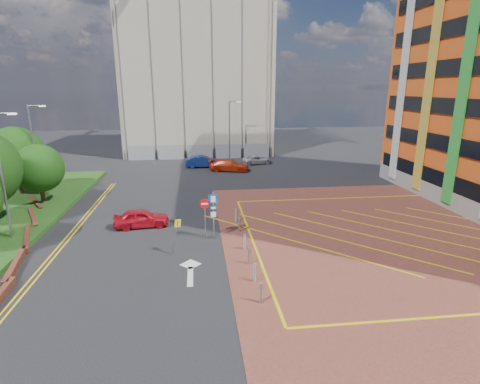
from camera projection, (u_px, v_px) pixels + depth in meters
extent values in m
plane|color=black|center=(207.00, 245.00, 23.77)|extent=(140.00, 140.00, 0.00)
cube|color=brown|center=(414.00, 235.00, 25.34)|extent=(26.00, 26.00, 0.02)
cube|color=brown|center=(15.00, 265.00, 20.61)|extent=(1.25, 4.56, 0.40)
cube|color=brown|center=(27.00, 238.00, 24.33)|extent=(1.86, 4.43, 0.40)
cube|color=brown|center=(33.00, 218.00, 28.02)|extent=(2.29, 4.27, 0.40)
cube|color=brown|center=(35.00, 203.00, 31.69)|extent=(2.69, 4.06, 0.40)
cylinder|color=#3D2B1C|center=(42.00, 192.00, 31.50)|extent=(0.36, 0.36, 1.80)
sphere|color=#0E340B|center=(39.00, 168.00, 30.96)|extent=(4.00, 4.00, 4.00)
cylinder|color=#3D2B1C|center=(20.00, 182.00, 33.98)|extent=(0.36, 0.36, 2.20)
sphere|color=#0E340B|center=(16.00, 155.00, 33.31)|extent=(5.00, 5.00, 5.00)
cylinder|color=#9EA0A8|center=(2.00, 177.00, 23.12)|extent=(0.16, 0.16, 8.00)
cylinder|color=#9EA0A8|center=(1.00, 113.00, 22.14)|extent=(1.20, 0.10, 0.10)
cube|color=silver|center=(12.00, 114.00, 22.22)|extent=(0.50, 0.15, 0.12)
cylinder|color=#9EA0A8|center=(34.00, 151.00, 32.46)|extent=(0.16, 0.16, 8.00)
cylinder|color=#9EA0A8|center=(35.00, 106.00, 31.48)|extent=(1.20, 0.10, 0.10)
cube|color=silver|center=(42.00, 106.00, 31.56)|extent=(0.50, 0.15, 0.12)
cylinder|color=#9EA0A8|center=(230.00, 131.00, 49.92)|extent=(0.16, 0.16, 8.00)
cylinder|color=#9EA0A8|center=(234.00, 102.00, 48.95)|extent=(1.20, 0.10, 0.10)
cube|color=silver|center=(238.00, 102.00, 49.02)|extent=(0.50, 0.15, 0.12)
cylinder|color=#9EA0A8|center=(213.00, 216.00, 24.35)|extent=(0.10, 0.10, 3.20)
cube|color=#0945A2|center=(213.00, 199.00, 24.01)|extent=(0.60, 0.04, 0.60)
cube|color=white|center=(213.00, 199.00, 23.99)|extent=(0.30, 0.02, 0.42)
cube|color=#0945A2|center=(213.00, 208.00, 24.17)|extent=(0.40, 0.04, 0.25)
cube|color=white|center=(213.00, 208.00, 24.15)|extent=(0.28, 0.02, 0.14)
cube|color=white|center=(213.00, 214.00, 24.30)|extent=(0.35, 0.04, 0.35)
cylinder|color=#9EA0A8|center=(205.00, 220.00, 24.36)|extent=(0.08, 0.08, 2.70)
cylinder|color=red|center=(205.00, 204.00, 24.03)|extent=(0.64, 0.04, 0.64)
cube|color=white|center=(205.00, 204.00, 24.01)|extent=(0.44, 0.02, 0.10)
cylinder|color=#9EA0A8|center=(175.00, 237.00, 22.12)|extent=(0.50, 0.08, 2.17)
cube|color=yellow|center=(178.00, 223.00, 21.88)|extent=(0.40, 0.40, 0.53)
cylinder|color=#9EA0A8|center=(261.00, 294.00, 17.21)|extent=(0.14, 0.14, 0.90)
cylinder|color=black|center=(255.00, 274.00, 19.12)|extent=(0.14, 0.14, 0.90)
cylinder|color=#9EA0A8|center=(249.00, 257.00, 21.03)|extent=(0.14, 0.14, 0.90)
cylinder|color=black|center=(245.00, 243.00, 22.94)|extent=(0.14, 0.14, 0.90)
cylinder|color=#9EA0A8|center=(239.00, 225.00, 25.81)|extent=(0.14, 0.14, 0.90)
cylinder|color=black|center=(236.00, 216.00, 27.73)|extent=(0.14, 0.14, 0.90)
cube|color=#B1A891|center=(197.00, 79.00, 59.07)|extent=(21.20, 19.20, 22.00)
cube|color=#CA8D11|center=(209.00, 40.00, 59.59)|extent=(0.90, 0.90, 34.00)
cube|color=gray|center=(207.00, 152.00, 52.31)|extent=(21.60, 0.06, 2.00)
imported|color=red|center=(141.00, 218.00, 26.71)|extent=(4.00, 1.98, 1.31)
imported|color=navy|center=(203.00, 161.00, 46.78)|extent=(4.47, 1.56, 1.47)
imported|color=red|center=(229.00, 165.00, 44.67)|extent=(5.12, 3.19, 1.38)
imported|color=silver|center=(257.00, 160.00, 48.86)|extent=(4.26, 2.72, 1.09)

